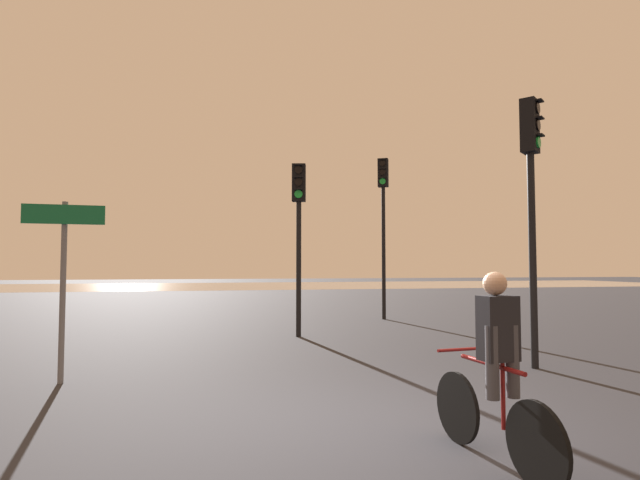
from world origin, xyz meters
name	(u,v)px	position (x,y,z in m)	size (l,w,h in m)	color
ground_plane	(370,429)	(0.00, 0.00, 0.00)	(120.00, 120.00, 0.00)	#28282D
water_strip	(237,286)	(0.00, 37.58, 0.00)	(80.00, 16.00, 0.01)	gray
traffic_light_near_right	(531,180)	(3.55, 2.36, 3.10)	(0.41, 0.42, 4.45)	black
traffic_light_far_right	(383,208)	(3.57, 9.99, 3.49)	(0.39, 0.41, 5.08)	black
traffic_light_center	(299,216)	(0.33, 6.72, 2.87)	(0.37, 0.38, 4.11)	black
direction_sign_post	(63,264)	(-3.73, 2.77, 1.70)	(1.10, 0.14, 2.60)	slate
cyclist	(496,367)	(0.76, -1.14, 0.82)	(0.46, 1.70, 1.62)	black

